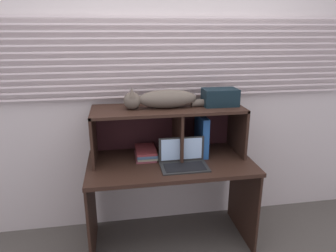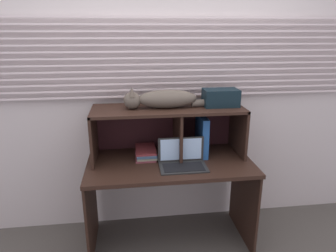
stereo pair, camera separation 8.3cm
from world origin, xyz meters
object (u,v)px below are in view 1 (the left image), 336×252
Objects in this scene: laptop at (183,160)px; book_stack at (146,153)px; cat at (163,99)px; binder_upright at (201,135)px; storage_box at (220,97)px.

laptop is 0.33m from book_stack.
binder_upright is (0.31, 0.00, -0.30)m from cat.
laptop is 1.29× the size of storage_box.
storage_box is (0.33, 0.21, 0.42)m from laptop.
book_stack is (-0.14, -0.00, -0.43)m from cat.
cat is 2.98× the size of book_stack.
book_stack is 0.96× the size of storage_box.
cat is 2.22× the size of laptop.
laptop is at bearing -132.70° from binder_upright.
binder_upright is at bearing 0.36° from book_stack.
book_stack is at bearing -178.86° from cat.
binder_upright is at bearing 180.00° from storage_box.
book_stack is (-0.45, -0.00, -0.12)m from binder_upright.
storage_box is (0.59, 0.00, 0.43)m from book_stack.
cat is 0.44m from binder_upright.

